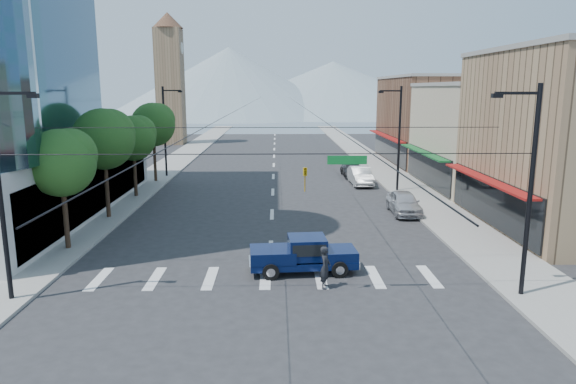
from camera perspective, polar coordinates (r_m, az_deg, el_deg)
name	(u,v)px	position (r m, az deg, el deg)	size (l,w,h in m)	color
ground	(269,290)	(23.18, -2.10, -10.83)	(160.00, 160.00, 0.00)	#28282B
sidewalk_left	(174,162)	(63.29, -12.53, 3.24)	(4.00, 120.00, 0.15)	gray
sidewalk_right	(373,162)	(63.15, 9.39, 3.34)	(4.00, 120.00, 0.15)	gray
shop_mid	(496,137)	(49.70, 22.13, 5.64)	(12.00, 14.00, 9.00)	tan
shop_far	(440,121)	(64.63, 16.58, 7.59)	(12.00, 18.00, 10.00)	brown
clock_tower	(170,77)	(85.16, -12.99, 12.38)	(4.80, 4.80, 20.40)	#8C6B4C
mountain_left	(229,82)	(172.16, -6.53, 12.07)	(80.00, 80.00, 22.00)	gray
mountain_right	(333,88)	(182.51, 5.01, 11.43)	(90.00, 90.00, 18.00)	gray
tree_near	(64,160)	(30.07, -23.63, 3.23)	(3.65, 3.64, 6.71)	black
tree_midnear	(106,137)	(36.53, -19.59, 5.76)	(4.09, 4.09, 7.52)	black
tree_midfar	(135,137)	(43.26, -16.67, 5.92)	(3.65, 3.64, 6.71)	black
tree_far	(155,123)	(49.98, -14.60, 7.40)	(4.09, 4.09, 7.52)	black
signal_rig	(273,192)	(20.87, -1.70, 0.00)	(21.80, 0.20, 9.00)	black
lamp_pole_nw	(166,128)	(52.76, -13.42, 6.94)	(2.00, 0.25, 9.00)	black
lamp_pole_ne	(398,135)	(44.82, 12.11, 6.25)	(2.00, 0.25, 9.00)	black
pickup_truck	(303,254)	(25.00, 1.65, -6.90)	(5.35, 2.33, 1.77)	#08143D
pedestrian	(325,267)	(23.13, 4.17, -8.35)	(0.70, 0.46, 1.93)	black
parked_car_near	(404,203)	(37.41, 12.75, -1.16)	(1.92, 4.77, 1.63)	#B0B0B5
parked_car_mid	(360,176)	(48.08, 8.05, 1.79)	(1.76, 5.05, 1.66)	beige
parked_car_far	(352,170)	(52.45, 7.15, 2.48)	(1.99, 4.90, 1.42)	#29292C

